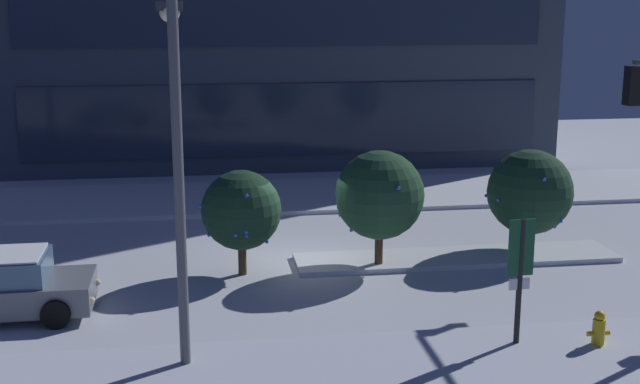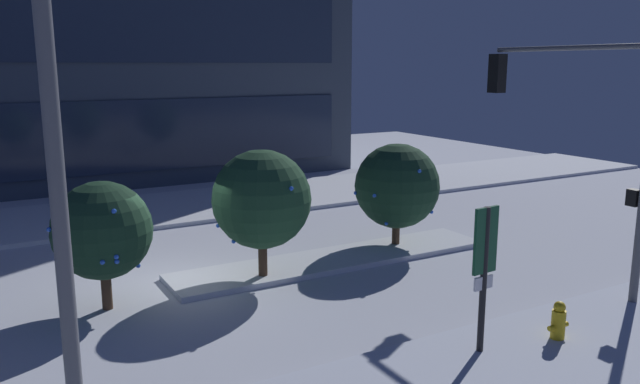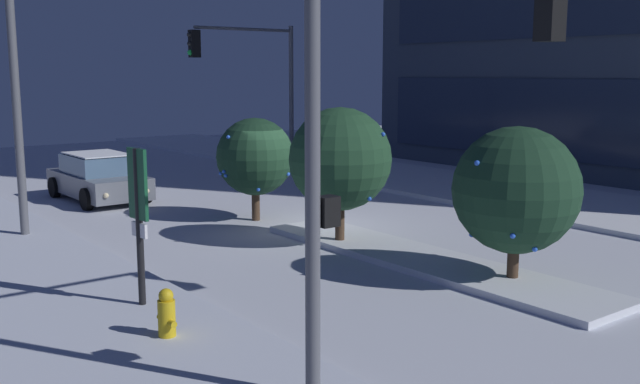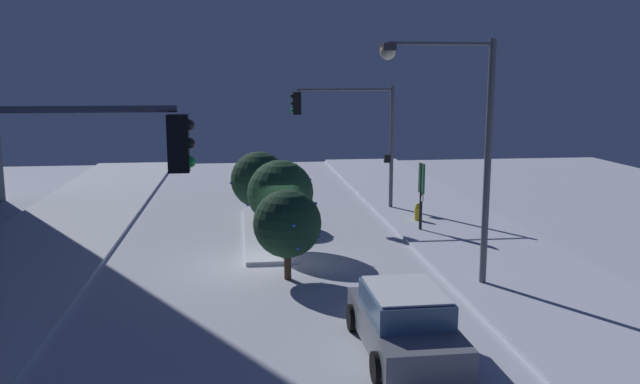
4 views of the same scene
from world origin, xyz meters
name	(u,v)px [view 4 (image 4 of 4)]	position (x,y,z in m)	size (l,w,h in m)	color
ground	(266,267)	(0.00, 0.00, 0.00)	(52.00, 52.00, 0.00)	silver
curb_strip_near	(499,257)	(0.00, -7.97, 0.07)	(52.00, 5.20, 0.14)	silver
curb_strip_far	(11,274)	(0.00, 7.97, 0.07)	(52.00, 5.20, 0.14)	silver
median_strip	(267,232)	(4.59, -0.25, 0.07)	(9.00, 1.80, 0.14)	silver
car_near	(405,322)	(-7.09, -2.84, 0.71)	(4.39, 2.11, 1.49)	slate
traffic_light_corner_far_left	(35,199)	(-9.25, 4.26, 4.11)	(0.32, 4.73, 5.83)	#565960
traffic_light_corner_near_right	(352,125)	(8.56, -4.31, 3.99)	(0.32, 4.74, 5.76)	#565960
street_lamp_arched	(457,127)	(-2.86, -5.35, 4.76)	(0.56, 3.34, 7.21)	#565960
fire_hydrant	(418,214)	(5.60, -6.65, 0.42)	(0.48, 0.26, 0.87)	gold
parking_info_sign	(421,189)	(3.97, -6.31, 1.77)	(0.55, 0.12, 2.79)	black
decorated_tree_median	(280,193)	(2.29, -0.65, 2.03)	(2.38, 2.38, 3.23)	#473323
decorated_tree_left_of_median	(259,180)	(6.74, -0.01, 1.82)	(2.40, 2.44, 3.03)	#473323
decorated_tree_right_of_median	(287,224)	(-1.39, -0.62, 1.75)	(2.14, 2.11, 2.80)	#473323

